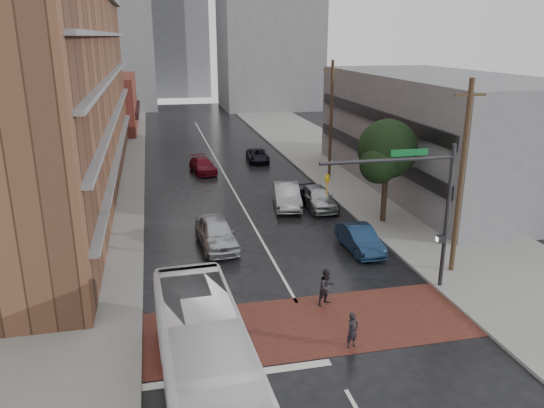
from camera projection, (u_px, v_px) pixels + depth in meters
name	position (u px, v px, depth m)	size (l,w,h in m)	color
ground	(313.00, 331.00, 22.30)	(160.00, 160.00, 0.00)	black
crosswalk	(309.00, 325.00, 22.77)	(14.00, 5.00, 0.02)	maroon
sidewalk_west	(88.00, 188.00, 43.11)	(9.00, 90.00, 0.15)	gray
sidewalk_east	(354.00, 172.00, 47.94)	(9.00, 90.00, 0.15)	gray
apartment_block	(29.00, 4.00, 37.44)	(10.00, 44.00, 28.00)	brown
storefront_west	(104.00, 103.00, 68.92)	(8.00, 16.00, 7.00)	brown
building_east	(437.00, 131.00, 43.00)	(11.00, 26.00, 9.00)	gray
distant_tower_west	(95.00, 10.00, 87.03)	(18.00, 16.00, 32.00)	gray
distant_tower_center	(177.00, 35.00, 106.99)	(12.00, 10.00, 24.00)	gray
street_tree	(387.00, 153.00, 33.85)	(4.20, 4.10, 6.90)	#332319
signal_mast	(421.00, 198.00, 24.42)	(6.50, 0.30, 7.20)	#2D2D33
utility_pole_near	(461.00, 178.00, 26.32)	(1.60, 0.26, 10.00)	#473321
utility_pole_far	(331.00, 119.00, 44.91)	(1.60, 0.26, 10.00)	#473321
transit_bus	(208.00, 371.00, 16.96)	(2.71, 11.60, 3.23)	white
pedestrian_a	(353.00, 330.00, 20.93)	(0.55, 0.36, 1.52)	black
pedestrian_b	(327.00, 287.00, 24.29)	(0.85, 0.66, 1.75)	#262127
car_travel_a	(216.00, 233.00, 30.98)	(2.03, 5.05, 1.72)	#B2B6BA
car_travel_b	(287.00, 196.00, 38.26)	(1.78, 5.11, 1.68)	#A9ADB1
car_travel_c	(203.00, 165.00, 48.04)	(1.84, 4.53, 1.31)	maroon
suv_travel	(258.00, 155.00, 52.29)	(2.02, 4.38, 1.22)	black
car_parked_near	(360.00, 239.00, 30.47)	(1.52, 4.36, 1.44)	#132845
car_parked_mid	(317.00, 199.00, 38.07)	(1.83, 4.51, 1.31)	black
car_parked_far	(317.00, 197.00, 38.02)	(1.91, 4.76, 1.62)	#B1B5B9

